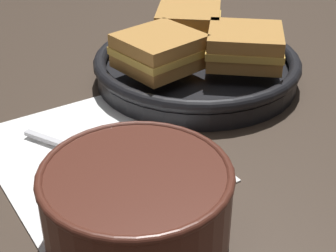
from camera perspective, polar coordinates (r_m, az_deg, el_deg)
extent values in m
plane|color=#382B21|center=(0.59, -1.30, -3.57)|extent=(4.00, 4.00, 0.00)
cube|color=white|center=(0.59, -8.06, -3.11)|extent=(0.27, 0.24, 0.00)
cylinder|color=#4C2319|center=(0.46, -3.47, -8.81)|extent=(0.17, 0.17, 0.07)
cylinder|color=#C14C19|center=(0.45, -3.57, -6.44)|extent=(0.15, 0.15, 0.01)
torus|color=#4C2319|center=(0.44, -3.62, -5.30)|extent=(0.17, 0.17, 0.01)
cube|color=silver|center=(0.61, -11.43, -2.10)|extent=(0.11, 0.05, 0.01)
ellipsoid|color=silver|center=(0.56, -4.69, -4.50)|extent=(0.06, 0.05, 0.01)
cylinder|color=black|center=(0.75, 3.17, 5.83)|extent=(0.29, 0.29, 0.02)
torus|color=black|center=(0.75, 3.21, 7.29)|extent=(0.30, 0.30, 0.02)
cube|color=#B27A38|center=(0.80, 2.28, 10.41)|extent=(0.14, 0.14, 0.02)
cube|color=gold|center=(0.80, 2.30, 11.35)|extent=(0.14, 0.14, 0.01)
cube|color=#B27A38|center=(0.79, 2.32, 12.31)|extent=(0.14, 0.14, 0.02)
cube|color=#B27A38|center=(0.70, -0.96, 7.26)|extent=(0.10, 0.11, 0.02)
cube|color=gold|center=(0.69, -0.97, 8.31)|extent=(0.10, 0.11, 0.01)
cube|color=#B27A38|center=(0.69, -0.98, 9.39)|extent=(0.10, 0.11, 0.02)
cube|color=#B27A38|center=(0.72, 8.41, 7.74)|extent=(0.14, 0.14, 0.02)
cube|color=gold|center=(0.72, 8.50, 8.77)|extent=(0.14, 0.14, 0.01)
cube|color=#B27A38|center=(0.71, 8.58, 9.81)|extent=(0.14, 0.14, 0.02)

